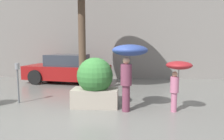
{
  "coord_description": "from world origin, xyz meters",
  "views": [
    {
      "loc": [
        1.26,
        -5.48,
        1.94
      ],
      "look_at": [
        0.77,
        1.6,
        1.05
      ],
      "focal_mm": 35.0,
      "sensor_mm": 36.0,
      "label": 1
    }
  ],
  "objects": [
    {
      "name": "planter_box",
      "position": [
        0.3,
        0.96,
        0.75
      ],
      "size": [
        1.39,
        1.08,
        1.5
      ],
      "color": "#9E9384",
      "rests_on": "ground"
    },
    {
      "name": "building_facade",
      "position": [
        0.0,
        6.5,
        3.0
      ],
      "size": [
        18.0,
        0.3,
        6.0
      ],
      "color": "gray",
      "rests_on": "ground"
    },
    {
      "name": "ground_plane",
      "position": [
        0.0,
        0.0,
        0.0
      ],
      "size": [
        40.0,
        40.0,
        0.0
      ],
      "primitive_type": "plane",
      "color": "slate"
    },
    {
      "name": "parking_meter",
      "position": [
        -2.22,
        1.17,
        0.93
      ],
      "size": [
        0.14,
        0.14,
        1.3
      ],
      "color": "#595B60",
      "rests_on": "ground"
    },
    {
      "name": "person_child",
      "position": [
        2.65,
        0.57,
        1.14
      ],
      "size": [
        0.71,
        0.71,
        1.44
      ],
      "rotation": [
        0.0,
        0.0,
        -0.46
      ],
      "color": "#B76684",
      "rests_on": "ground"
    },
    {
      "name": "person_adult",
      "position": [
        1.31,
        0.63,
        1.52
      ],
      "size": [
        1.0,
        1.0,
        1.89
      ],
      "rotation": [
        0.0,
        0.0,
        0.77
      ],
      "color": "brown",
      "rests_on": "ground"
    },
    {
      "name": "parked_car_near",
      "position": [
        -1.65,
        4.92,
        0.63
      ],
      "size": [
        4.24,
        2.39,
        1.37
      ],
      "rotation": [
        0.0,
        0.0,
        1.41
      ],
      "color": "maroon",
      "rests_on": "ground"
    }
  ]
}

